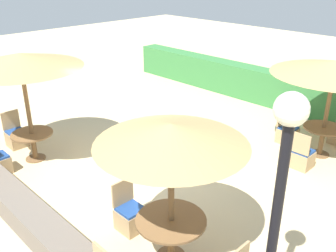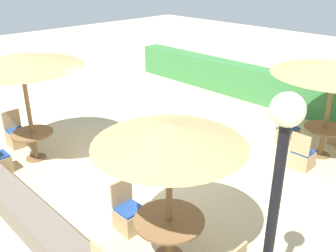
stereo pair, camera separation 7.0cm
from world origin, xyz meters
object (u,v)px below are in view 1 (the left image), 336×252
Objects in this scene: patio_chair_front_right_west at (130,216)px; parasol_back_right at (335,68)px; round_table_front_right at (171,227)px; round_table_back_right at (323,134)px; parasol_front_left at (20,61)px; patio_chair_front_left_west at (16,137)px; patio_chair_back_right_south at (302,157)px; patio_chair_back_right_west at (287,133)px; lamp_post at (282,178)px; parasol_front_right at (171,135)px; round_table_front_left at (33,139)px.

parasol_back_right reaches higher than patio_chair_front_right_west.
round_table_front_right is 5.21m from round_table_back_right.
parasol_front_left is at bearing -179.78° from round_table_front_right.
patio_chair_front_left_west and patio_chair_front_right_west have the same top height.
patio_chair_front_left_west is at bearing -138.13° from round_table_back_right.
patio_chair_back_right_south is at bearing 88.99° from round_table_front_right.
parasol_back_right is 1.67m from round_table_back_right.
round_table_front_right is 5.34m from patio_chair_back_right_west.
patio_chair_front_right_west is at bearing -179.33° from round_table_front_right.
lamp_post reaches higher than patio_chair_front_right_west.
lamp_post is at bearing 26.24° from patio_chair_back_right_west.
parasol_back_right is 3.13× the size of patio_chair_back_right_west.
patio_chair_front_left_west is 4.71m from patio_chair_front_right_west.
patio_chair_front_right_west is (-1.03, -0.01, -0.34)m from round_table_front_right.
parasol_front_left reaches higher than parasol_front_right.
patio_chair_front_left_west reaches higher than round_table_back_right.
parasol_front_right is at bearing 90.21° from patio_chair_front_left_west.
patio_chair_front_right_west and patio_chair_back_right_south have the same top height.
patio_chair_front_left_west is at bearing -143.52° from patio_chair_back_right_south.
round_table_back_right is at bearing 107.60° from lamp_post.
round_table_front_left is at bearing -132.70° from parasol_back_right.
patio_chair_back_right_south is (1.10, 4.29, 0.00)m from patio_chair_front_right_west.
patio_chair_back_right_south is at bearing 126.48° from patio_chair_front_left_west.
round_table_back_right reaches higher than round_table_front_left.
patio_chair_back_right_south is at bearing -91.61° from round_table_back_right.
parasol_back_right is at bearing 88.39° from patio_chair_back_right_south.
round_table_front_left is 1.06× the size of patio_chair_front_left_west.
lamp_post is at bearing -3.81° from round_table_front_right.
patio_chair_front_right_west is at bearing -104.41° from patio_chair_back_right_south.
patio_chair_back_right_west is (3.87, 5.28, -0.28)m from round_table_front_left.
lamp_post is 3.51m from patio_chair_front_right_west.
patio_chair_back_right_west is at bearing 53.80° from round_table_front_left.
parasol_front_left is at bearing 90.13° from patio_chair_front_left_west.
patio_chair_front_right_west is at bearing 0.10° from round_table_front_left.
patio_chair_front_left_west is at bearing -89.89° from patio_chair_front_right_west.
patio_chair_back_right_south reaches higher than round_table_front_left.
parasol_front_right is 5.21m from parasol_back_right.
round_table_back_right is (1.13, 5.23, 0.31)m from patio_chair_front_right_west.
patio_chair_front_left_west is 8.09m from parasol_back_right.
patio_chair_front_right_west reaches higher than round_table_front_right.
patio_chair_back_right_south is at bearing -91.61° from parasol_back_right.
patio_chair_back_right_south is (-0.03, -0.94, -0.31)m from round_table_back_right.
patio_chair_back_right_west is at bearing 99.29° from parasol_front_right.
patio_chair_front_right_west is 5.70m from parasol_back_right.
parasol_front_left is 6.81m from patio_chair_back_right_south.
patio_chair_front_left_west is at bearing -42.70° from patio_chair_back_right_west.
patio_chair_back_right_south is (4.80, 4.30, -2.21)m from parasol_front_left.
parasol_back_right reaches higher than patio_chair_back_right_west.
parasol_front_right is 2.58× the size of patio_chair_front_right_west.
patio_chair_front_left_west is 1.00× the size of patio_chair_front_right_west.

